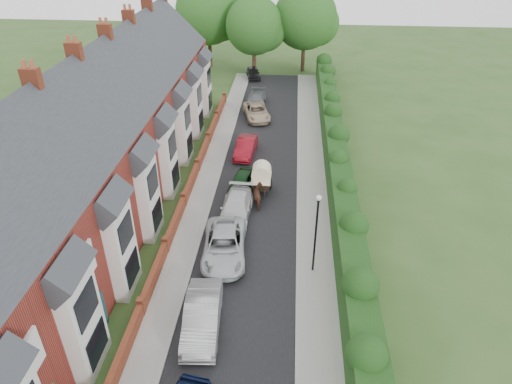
# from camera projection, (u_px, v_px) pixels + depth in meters

# --- Properties ---
(ground) EXTENTS (140.00, 140.00, 0.00)m
(ground) POSITION_uv_depth(u_px,v_px,m) (247.00, 321.00, 22.98)
(ground) COLOR #2D4C1E
(ground) RESTS_ON ground
(road) EXTENTS (6.00, 58.00, 0.02)m
(road) POSITION_uv_depth(u_px,v_px,m) (255.00, 202.00, 32.31)
(road) COLOR black
(road) RESTS_ON ground
(pavement_hedge_side) EXTENTS (2.20, 58.00, 0.12)m
(pavement_hedge_side) POSITION_uv_depth(u_px,v_px,m) (313.00, 204.00, 32.00)
(pavement_hedge_side) COLOR gray
(pavement_hedge_side) RESTS_ON ground
(pavement_house_side) EXTENTS (1.70, 58.00, 0.12)m
(pavement_house_side) POSITION_uv_depth(u_px,v_px,m) (201.00, 199.00, 32.55)
(pavement_house_side) COLOR gray
(pavement_house_side) RESTS_ON ground
(kerb_hedge_side) EXTENTS (0.18, 58.00, 0.13)m
(kerb_hedge_side) POSITION_uv_depth(u_px,v_px,m) (298.00, 203.00, 32.07)
(kerb_hedge_side) COLOR #9B9B96
(kerb_hedge_side) RESTS_ON ground
(kerb_house_side) EXTENTS (0.18, 58.00, 0.13)m
(kerb_house_side) POSITION_uv_depth(u_px,v_px,m) (212.00, 199.00, 32.49)
(kerb_house_side) COLOR #9B9B96
(kerb_house_side) RESTS_ON ground
(hedge) EXTENTS (2.10, 58.00, 2.85)m
(hedge) POSITION_uv_depth(u_px,v_px,m) (341.00, 186.00, 31.06)
(hedge) COLOR black
(hedge) RESTS_ON ground
(terrace_row) EXTENTS (9.05, 40.50, 11.50)m
(terrace_row) POSITION_uv_depth(u_px,v_px,m) (96.00, 146.00, 29.80)
(terrace_row) COLOR maroon
(terrace_row) RESTS_ON ground
(garden_wall_row) EXTENTS (0.35, 40.35, 1.10)m
(garden_wall_row) POSITION_uv_depth(u_px,v_px,m) (184.00, 201.00, 31.56)
(garden_wall_row) COLOR brown
(garden_wall_row) RESTS_ON ground
(lamppost) EXTENTS (0.32, 0.32, 5.16)m
(lamppost) POSITION_uv_depth(u_px,v_px,m) (316.00, 225.00, 24.38)
(lamppost) COLOR black
(lamppost) RESTS_ON ground
(tree_far_left) EXTENTS (7.14, 6.80, 9.29)m
(tree_far_left) POSITION_uv_depth(u_px,v_px,m) (257.00, 27.00, 54.03)
(tree_far_left) COLOR #332316
(tree_far_left) RESTS_ON ground
(tree_far_right) EXTENTS (7.98, 7.60, 10.31)m
(tree_far_right) POSITION_uv_depth(u_px,v_px,m) (308.00, 19.00, 54.99)
(tree_far_right) COLOR #332316
(tree_far_right) RESTS_ON ground
(tree_far_back) EXTENTS (8.40, 8.00, 10.82)m
(tree_far_back) POSITION_uv_depth(u_px,v_px,m) (211.00, 13.00, 56.50)
(tree_far_back) COLOR #332316
(tree_far_back) RESTS_ON ground
(car_silver_a) EXTENTS (2.02, 4.91, 1.58)m
(car_silver_a) POSITION_uv_depth(u_px,v_px,m) (202.00, 316.00, 22.20)
(car_silver_a) COLOR #98989C
(car_silver_a) RESTS_ON ground
(car_silver_b) EXTENTS (2.94, 5.58, 1.50)m
(car_silver_b) POSITION_uv_depth(u_px,v_px,m) (224.00, 245.00, 26.93)
(car_silver_b) COLOR silver
(car_silver_b) RESTS_ON ground
(car_white) EXTENTS (2.15, 4.88, 1.39)m
(car_white) POSITION_uv_depth(u_px,v_px,m) (236.00, 208.00, 30.39)
(car_white) COLOR silver
(car_white) RESTS_ON ground
(car_green) EXTENTS (2.08, 3.96, 1.28)m
(car_green) POSITION_uv_depth(u_px,v_px,m) (242.00, 182.00, 33.40)
(car_green) COLOR black
(car_green) RESTS_ON ground
(car_red) EXTENTS (1.78, 4.31, 1.39)m
(car_red) POSITION_uv_depth(u_px,v_px,m) (246.00, 147.00, 38.13)
(car_red) COLOR maroon
(car_red) RESTS_ON ground
(car_beige) EXTENTS (3.30, 5.20, 1.34)m
(car_beige) POSITION_uv_depth(u_px,v_px,m) (257.00, 112.00, 44.84)
(car_beige) COLOR tan
(car_beige) RESTS_ON ground
(car_grey) EXTENTS (2.02, 4.70, 1.35)m
(car_grey) POSITION_uv_depth(u_px,v_px,m) (256.00, 100.00, 47.62)
(car_grey) COLOR slate
(car_grey) RESTS_ON ground
(car_black) EXTENTS (2.16, 3.99, 1.29)m
(car_black) POSITION_uv_depth(u_px,v_px,m) (253.00, 73.00, 55.49)
(car_black) COLOR black
(car_black) RESTS_ON ground
(horse) EXTENTS (1.17, 1.88, 1.48)m
(horse) POSITION_uv_depth(u_px,v_px,m) (259.00, 197.00, 31.52)
(horse) COLOR #532C1E
(horse) RESTS_ON ground
(horse_cart) EXTENTS (1.45, 3.21, 2.32)m
(horse_cart) POSITION_uv_depth(u_px,v_px,m) (261.00, 176.00, 32.81)
(horse_cart) COLOR black
(horse_cart) RESTS_ON ground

